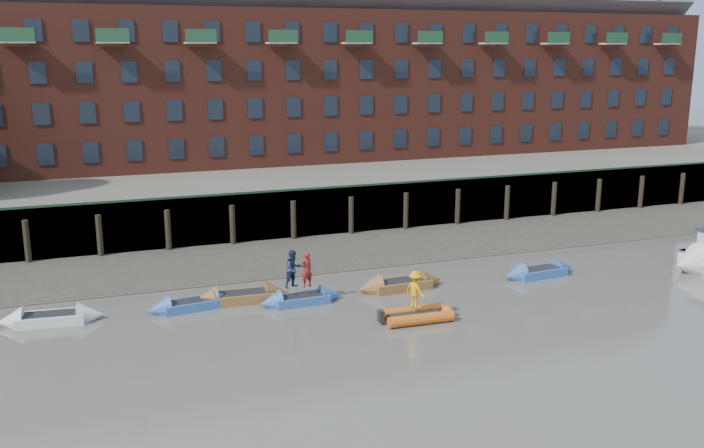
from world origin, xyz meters
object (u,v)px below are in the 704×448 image
rowboat_0 (51,318)px  rib_tender (419,315)px  rowboat_3 (301,299)px  person_rib_crew (416,290)px  rowboat_6 (539,272)px  rowboat_2 (242,297)px  rowboat_1 (191,304)px  person_rower_b (293,269)px  rowboat_4 (401,284)px  person_rower_a (307,270)px

rowboat_0 → rib_tender: bearing=-13.1°
rowboat_3 → person_rib_crew: 6.01m
rowboat_6 → person_rib_crew: size_ratio=2.57×
rowboat_2 → rowboat_6: size_ratio=1.05×
rowboat_1 → rowboat_2: (2.51, 0.19, 0.03)m
rowboat_3 → person_rower_b: (-0.33, 0.13, 1.54)m
rowboat_4 → person_rower_a: person_rower_a is taller
person_rower_a → person_rib_crew: size_ratio=0.99×
rowboat_1 → rowboat_4: 10.72m
rib_tender → person_rib_crew: (-0.17, 0.09, 1.20)m
rowboat_0 → rowboat_3: rowboat_0 is taller
rowboat_1 → rowboat_3: (5.19, -1.07, -0.00)m
rowboat_0 → rowboat_4: rowboat_4 is taller
rowboat_2 → rib_tender: rowboat_2 is taller
rowboat_4 → person_rower_b: bearing=-179.5°
rowboat_2 → person_rower_b: bearing=-22.2°
rowboat_1 → rowboat_2: size_ratio=0.90×
rowboat_1 → person_rib_crew: bearing=-36.0°
rowboat_2 → person_rower_a: (2.98, -1.26, 1.46)m
rowboat_0 → person_rower_a: 11.96m
rowboat_0 → rib_tender: rowboat_0 is taller
person_rower_b → person_rib_crew: 6.22m
rowboat_0 → rib_tender: size_ratio=1.36×
rowboat_0 → person_rib_crew: size_ratio=2.62×
rowboat_2 → rowboat_1: bearing=-172.3°
person_rower_a → person_rower_b: (-0.62, 0.13, 0.06)m
person_rib_crew → rowboat_4: bearing=-33.6°
rowboat_1 → person_rower_b: size_ratio=2.31×
rowboat_1 → person_rower_b: (4.87, -0.94, 1.54)m
rowboat_1 → rowboat_6: rowboat_6 is taller
rowboat_3 → rowboat_6: bearing=-2.4°
rowboat_3 → rowboat_4: 5.52m
rowboat_3 → person_rower_b: 1.58m
rowboat_0 → rowboat_1: 6.30m
rowboat_0 → person_rower_a: size_ratio=2.66×
rowboat_2 → rib_tender: size_ratio=1.40×
rowboat_1 → rib_tender: rowboat_1 is taller
rib_tender → person_rower_b: size_ratio=1.84×
person_rower_b → rowboat_0: bearing=150.9°
rowboat_0 → rowboat_3: 11.57m
rowboat_6 → person_rower_b: person_rower_b is taller
person_rower_a → person_rower_b: 0.64m
rowboat_2 → rowboat_3: (2.68, -1.26, -0.03)m
rowboat_6 → person_rib_crew: person_rib_crew is taller
rowboat_6 → person_rower_a: 13.37m
rowboat_3 → rowboat_1: bearing=166.7°
rowboat_0 → rowboat_4: (17.00, -0.94, 0.01)m
rowboat_0 → rib_tender: (15.96, -5.42, 0.02)m
rowboat_0 → rowboat_2: 8.81m
rowboat_1 → rowboat_6: bearing=-11.6°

